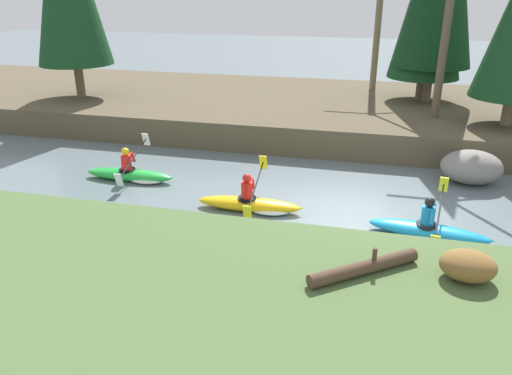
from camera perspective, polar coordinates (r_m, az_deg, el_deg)
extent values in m
plane|color=slate|center=(12.67, 12.05, -3.70)|extent=(90.00, 90.00, 0.00)
cube|color=#4C6638|center=(7.78, 10.15, -18.21)|extent=(44.00, 6.38, 0.88)
cube|color=brown|center=(21.11, 13.43, 8.16)|extent=(44.00, 9.51, 1.00)
cylinder|color=brown|center=(22.50, -19.50, 11.44)|extent=(0.36, 0.36, 1.36)
cylinder|color=brown|center=(21.78, 18.29, 10.68)|extent=(0.36, 0.36, 0.92)
cylinder|color=brown|center=(21.58, 19.02, 11.14)|extent=(0.36, 0.36, 1.40)
cylinder|color=#7A664C|center=(18.92, 26.84, 7.80)|extent=(0.36, 0.36, 0.94)
cylinder|color=#7A664C|center=(23.05, 13.69, 16.93)|extent=(0.28, 0.28, 5.03)
cylinder|color=brown|center=(18.71, 20.67, 14.72)|extent=(0.28, 0.28, 4.83)
ellipsoid|color=brown|center=(9.05, 23.06, -8.21)|extent=(0.91, 0.76, 0.50)
ellipsoid|color=#1993D6|center=(12.17, 19.06, -4.73)|extent=(2.76, 0.97, 0.34)
cone|color=#1993D6|center=(12.21, 24.88, -5.48)|extent=(0.37, 0.25, 0.20)
cylinder|color=black|center=(12.11, 18.92, -4.09)|extent=(0.54, 0.54, 0.08)
cylinder|color=#1984CC|center=(12.01, 19.06, -3.02)|extent=(0.34, 0.34, 0.42)
sphere|color=black|center=(11.88, 19.26, -1.60)|extent=(0.26, 0.26, 0.23)
cylinder|color=#1984CC|center=(12.19, 19.67, -2.27)|extent=(0.12, 0.24, 0.35)
cylinder|color=#1984CC|center=(11.75, 19.51, -3.18)|extent=(0.12, 0.24, 0.35)
cylinder|color=black|center=(11.95, 20.23, -2.63)|extent=(0.30, 1.90, 0.65)
cube|color=yellow|center=(12.72, 20.66, 0.33)|extent=(0.22, 0.18, 0.41)
cube|color=yellow|center=(11.22, 19.74, -5.98)|extent=(0.22, 0.18, 0.41)
ellipsoid|color=white|center=(12.21, 21.58, -5.44)|extent=(1.19, 0.85, 0.18)
ellipsoid|color=yellow|center=(12.87, -0.82, -1.91)|extent=(2.72, 0.69, 0.34)
cone|color=yellow|center=(12.67, 4.67, -2.32)|extent=(0.36, 0.21, 0.20)
cylinder|color=black|center=(12.82, -1.04, -1.31)|extent=(0.50, 0.50, 0.08)
cylinder|color=red|center=(12.72, -1.05, -0.28)|extent=(0.31, 0.31, 0.42)
sphere|color=red|center=(12.60, -1.06, 1.09)|extent=(0.24, 0.24, 0.23)
cylinder|color=red|center=(12.89, -0.37, 0.45)|extent=(0.10, 0.23, 0.35)
cylinder|color=red|center=(12.45, -0.85, -0.36)|extent=(0.10, 0.23, 0.35)
cylinder|color=black|center=(12.63, -0.03, 0.17)|extent=(0.10, 1.91, 0.65)
cube|color=yellow|center=(13.39, 0.83, 2.90)|extent=(0.21, 0.16, 0.41)
cube|color=yellow|center=(11.90, -1.00, -2.90)|extent=(0.21, 0.16, 0.41)
ellipsoid|color=white|center=(12.80, 1.59, -2.45)|extent=(1.12, 0.74, 0.18)
ellipsoid|color=green|center=(15.31, -14.29, 1.42)|extent=(2.71, 0.65, 0.34)
cone|color=green|center=(14.79, -10.00, 1.12)|extent=(0.35, 0.21, 0.20)
cylinder|color=black|center=(15.28, -14.51, 1.94)|extent=(0.49, 0.49, 0.08)
cylinder|color=red|center=(15.20, -14.60, 2.83)|extent=(0.31, 0.31, 0.42)
sphere|color=yellow|center=(15.10, -14.72, 3.99)|extent=(0.23, 0.23, 0.23)
cylinder|color=red|center=(15.33, -13.90, 3.40)|extent=(0.09, 0.23, 0.35)
cylinder|color=red|center=(14.93, -14.70, 2.81)|extent=(0.09, 0.23, 0.35)
cylinder|color=black|center=(15.06, -13.87, 3.22)|extent=(0.07, 1.91, 0.65)
cube|color=white|center=(15.78, -12.46, 5.40)|extent=(0.20, 0.16, 0.41)
cube|color=white|center=(14.37, -15.40, 0.83)|extent=(0.20, 0.16, 0.41)
ellipsoid|color=white|center=(15.10, -12.40, 0.98)|extent=(1.11, 0.72, 0.18)
ellipsoid|color=gray|center=(15.82, 23.40, 2.16)|extent=(1.74, 1.36, 0.98)
cylinder|color=#4C3828|center=(8.73, 12.24, -8.93)|extent=(1.81, 1.52, 0.24)
cylinder|color=#4C3828|center=(8.73, 13.42, -7.37)|extent=(0.08, 0.08, 0.20)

